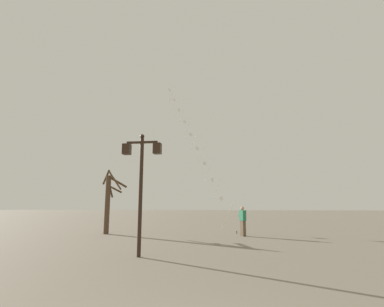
# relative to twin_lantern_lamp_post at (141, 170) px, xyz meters

# --- Properties ---
(ground_plane) EXTENTS (160.00, 160.00, 0.00)m
(ground_plane) POSITION_rel_twin_lantern_lamp_post_xyz_m (2.86, 12.20, -3.07)
(ground_plane) COLOR #756B5B
(twin_lantern_lamp_post) EXTENTS (1.45, 0.28, 4.41)m
(twin_lantern_lamp_post) POSITION_rel_twin_lantern_lamp_post_xyz_m (0.00, 0.00, 0.00)
(twin_lantern_lamp_post) COLOR black
(twin_lantern_lamp_post) RESTS_ON ground_plane
(kite_train) EXTENTS (6.30, 7.70, 13.22)m
(kite_train) POSITION_rel_twin_lantern_lamp_post_xyz_m (0.32, 12.90, 3.84)
(kite_train) COLOR brown
(kite_train) RESTS_ON ground_plane
(kite_flyer) EXTENTS (0.47, 0.59, 1.71)m
(kite_flyer) POSITION_rel_twin_lantern_lamp_post_xyz_m (3.89, 7.46, -2.17)
(kite_flyer) COLOR brown
(kite_flyer) RESTS_ON ground_plane
(bare_tree) EXTENTS (1.94, 1.54, 4.05)m
(bare_tree) POSITION_rel_twin_lantern_lamp_post_xyz_m (-4.55, 7.70, -0.94)
(bare_tree) COLOR #4C3826
(bare_tree) RESTS_ON ground_plane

